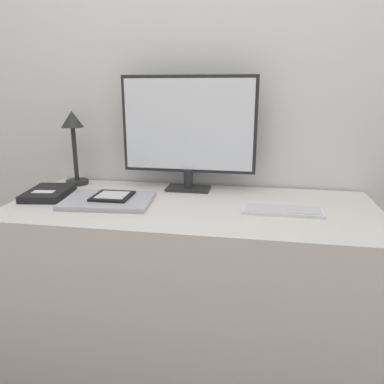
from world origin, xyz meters
name	(u,v)px	position (x,y,z in m)	size (l,w,h in m)	color
wall_back	(205,81)	(0.00, 0.58, 1.20)	(3.60, 0.05, 2.40)	silver
desk	(191,288)	(0.00, 0.23, 0.36)	(1.43, 0.63, 0.73)	silver
monitor	(188,129)	(-0.05, 0.44, 1.00)	(0.58, 0.11, 0.49)	#262626
keyboard	(282,210)	(0.34, 0.19, 0.74)	(0.29, 0.12, 0.01)	silver
laptop	(108,201)	(-0.33, 0.19, 0.74)	(0.36, 0.28, 0.02)	#A3A3A8
ereader	(112,196)	(-0.32, 0.21, 0.75)	(0.15, 0.16, 0.01)	black
desk_lamp	(73,136)	(-0.59, 0.45, 0.96)	(0.10, 0.10, 0.34)	#282828
notebook	(48,193)	(-0.61, 0.23, 0.74)	(0.19, 0.26, 0.03)	black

